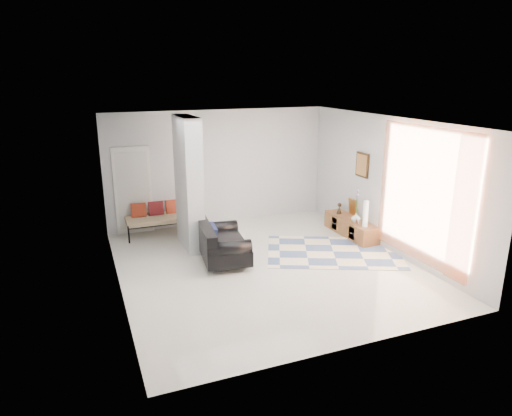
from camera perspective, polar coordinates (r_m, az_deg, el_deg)
name	(u,v)px	position (r m, az deg, el deg)	size (l,w,h in m)	color
floor	(266,266)	(9.01, 1.24, -7.22)	(6.00, 6.00, 0.00)	beige
ceiling	(267,121)	(8.30, 1.36, 10.79)	(6.00, 6.00, 0.00)	white
wall_back	(219,167)	(11.30, -4.64, 5.07)	(6.00, 6.00, 0.00)	silver
wall_front	(357,253)	(6.04, 12.47, -5.49)	(6.00, 6.00, 0.00)	silver
wall_left	(114,213)	(7.93, -17.33, -0.54)	(6.00, 6.00, 0.00)	silver
wall_right	(388,184)	(9.92, 16.12, 2.87)	(6.00, 6.00, 0.00)	silver
partition_column	(189,183)	(9.70, -8.42, 3.05)	(0.35, 1.20, 2.80)	#B6BCBE
hallway_door	(133,190)	(10.93, -15.11, 2.13)	(0.85, 0.06, 2.04)	white
curtain	(423,195)	(9.00, 20.15, 1.49)	(2.55, 2.55, 0.00)	orange
wall_art	(362,165)	(10.56, 13.15, 5.27)	(0.04, 0.45, 0.55)	#311F0D
media_console	(351,227)	(10.81, 11.78, -2.31)	(0.45, 1.66, 0.80)	brown
loveseat	(220,244)	(9.15, -4.48, -4.45)	(1.03, 1.58, 0.76)	silver
daybed	(163,217)	(10.85, -11.58, -1.05)	(1.75, 0.76, 0.77)	black
area_rug	(333,252)	(9.80, 9.62, -5.41)	(2.74, 1.83, 0.01)	beige
cylinder_lamp	(366,214)	(10.21, 13.55, -0.68)	(0.11, 0.11, 0.58)	white
bronze_figurine	(339,208)	(11.05, 10.37, -0.06)	(0.13, 0.13, 0.26)	black
vase	(356,218)	(10.50, 12.38, -1.18)	(0.21, 0.21, 0.22)	white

